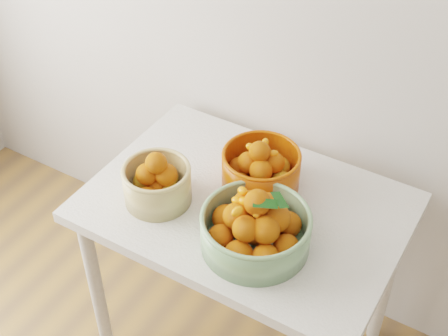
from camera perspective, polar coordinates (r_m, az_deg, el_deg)
The scene contains 4 objects.
table at distance 2.06m, azimuth 1.91°, elevation -5.14°, with size 1.00×0.70×0.75m.
bowl_cream at distance 1.97m, azimuth -6.13°, elevation -1.34°, with size 0.26×0.26×0.19m.
bowl_green at distance 1.82m, azimuth 2.89°, elevation -5.45°, with size 0.34×0.34×0.21m.
bowl_orange at distance 2.01m, azimuth 3.38°, elevation -0.13°, with size 0.31×0.31×0.18m.
Camera 1 is at (0.39, 0.33, 2.13)m, focal length 50.00 mm.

